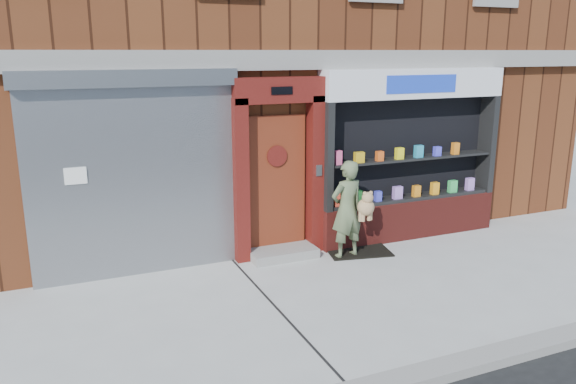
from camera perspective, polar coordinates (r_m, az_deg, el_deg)
ground at (r=8.19m, az=9.07°, el=-9.71°), size 80.00×80.00×0.00m
curb at (r=6.65m, az=19.34°, el=-15.74°), size 60.00×0.30×0.12m
building at (r=12.97m, az=-5.07°, el=17.24°), size 12.00×8.16×8.00m
shutter_bay at (r=8.44m, az=-15.46°, el=2.91°), size 3.10×0.30×3.04m
red_door_bay at (r=9.00m, az=-0.96°, el=2.40°), size 1.52×0.58×2.90m
pharmacy_bay at (r=10.17m, az=12.29°, el=2.96°), size 3.50×0.41×3.00m
woman at (r=9.09m, az=6.15°, el=-1.75°), size 0.73×0.50×1.61m
doormat at (r=9.59m, az=7.13°, el=-5.94°), size 1.16×0.92×0.03m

